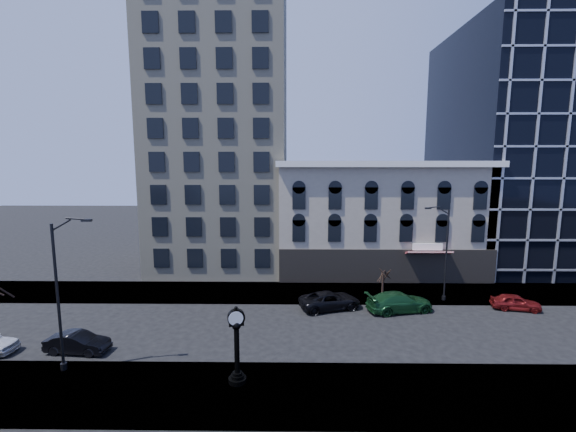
{
  "coord_description": "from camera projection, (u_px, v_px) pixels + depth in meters",
  "views": [
    {
      "loc": [
        2.41,
        -27.28,
        12.48
      ],
      "look_at": [
        2.0,
        4.0,
        8.0
      ],
      "focal_mm": 24.0,
      "sensor_mm": 36.0,
      "label": 1
    }
  ],
  "objects": [
    {
      "name": "car_far_a",
      "position": [
        330.0,
        300.0,
        32.71
      ],
      "size": [
        5.72,
        3.88,
        1.46
      ],
      "primitive_type": "imported",
      "rotation": [
        0.0,
        0.0,
        1.88
      ],
      "color": "black",
      "rests_on": "ground"
    },
    {
      "name": "car_far_b",
      "position": [
        399.0,
        302.0,
        32.14
      ],
      "size": [
        5.93,
        3.42,
        1.62
      ],
      "primitive_type": "imported",
      "rotation": [
        0.0,
        0.0,
        1.79
      ],
      "color": "#143F1E",
      "rests_on": "ground"
    },
    {
      "name": "car_near_b",
      "position": [
        78.0,
        343.0,
        25.23
      ],
      "size": [
        4.17,
        1.75,
        1.34
      ],
      "primitive_type": "imported",
      "rotation": [
        0.0,
        0.0,
        1.49
      ],
      "color": "black",
      "rests_on": "ground"
    },
    {
      "name": "street_clock",
      "position": [
        237.0,
        348.0,
        21.4
      ],
      "size": [
        1.02,
        1.02,
        4.48
      ],
      "rotation": [
        0.0,
        0.0,
        0.25
      ],
      "color": "black",
      "rests_on": "sidewalk_near"
    },
    {
      "name": "bare_tree_far",
      "position": [
        383.0,
        270.0,
        34.92
      ],
      "size": [
        1.96,
        1.96,
        3.37
      ],
      "color": "black",
      "rests_on": "sidewalk_far"
    },
    {
      "name": "glass_office",
      "position": [
        534.0,
        149.0,
        47.1
      ],
      "size": [
        20.0,
        20.15,
        28.0
      ],
      "color": "black",
      "rests_on": "ground"
    },
    {
      "name": "street_lamp_near",
      "position": [
        67.0,
        254.0,
        22.08
      ],
      "size": [
        2.42,
        0.61,
        9.37
      ],
      "rotation": [
        0.0,
        0.0,
        0.14
      ],
      "color": "black",
      "rests_on": "sidewalk_near"
    },
    {
      "name": "victorian_row",
      "position": [
        378.0,
        219.0,
        43.53
      ],
      "size": [
        22.6,
        11.19,
        12.5
      ],
      "color": "#A79C89",
      "rests_on": "ground"
    },
    {
      "name": "street_lamp_far",
      "position": [
        441.0,
        228.0,
        33.53
      ],
      "size": [
        2.24,
        0.51,
        8.65
      ],
      "rotation": [
        0.0,
        0.0,
        3.25
      ],
      "color": "black",
      "rests_on": "sidewalk_far"
    },
    {
      "name": "car_far_c",
      "position": [
        515.0,
        302.0,
        32.51
      ],
      "size": [
        4.07,
        2.26,
        1.31
      ],
      "primitive_type": "imported",
      "rotation": [
        0.0,
        0.0,
        1.38
      ],
      "color": "maroon",
      "rests_on": "ground"
    },
    {
      "name": "sidewalk_far",
      "position": [
        268.0,
        292.0,
        36.71
      ],
      "size": [
        160.0,
        6.0,
        0.12
      ],
      "primitive_type": "cube",
      "color": "#9B968D",
      "rests_on": "ground"
    },
    {
      "name": "ground",
      "position": [
        261.0,
        329.0,
        28.8
      ],
      "size": [
        160.0,
        160.0,
        0.0
      ],
      "primitive_type": "plane",
      "color": "black",
      "rests_on": "ground"
    },
    {
      "name": "sidewalk_near",
      "position": [
        248.0,
        392.0,
        20.87
      ],
      "size": [
        160.0,
        6.0,
        0.12
      ],
      "primitive_type": "cube",
      "color": "#9B968D",
      "rests_on": "ground"
    },
    {
      "name": "cream_tower",
      "position": [
        220.0,
        102.0,
        44.84
      ],
      "size": [
        15.9,
        15.4,
        42.5
      ],
      "color": "#B8B094",
      "rests_on": "ground"
    }
  ]
}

